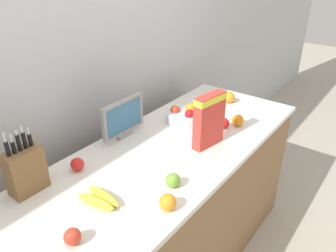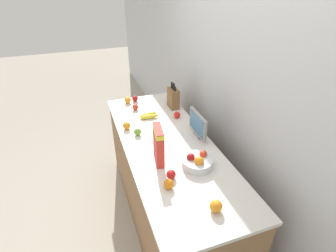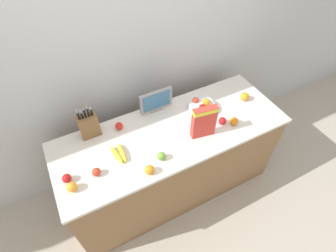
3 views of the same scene
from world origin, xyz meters
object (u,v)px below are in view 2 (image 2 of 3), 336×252
(banana_bunch, at_px, (149,116))
(apple_leftmost, at_px, (138,132))
(orange_mid_right, at_px, (128,100))
(knife_block, at_px, (173,98))
(apple_by_knife_block, at_px, (135,107))
(apple_near_bananas, at_px, (171,174))
(fruit_bowl, at_px, (197,162))
(orange_front_center, at_px, (169,184))
(orange_front_left, at_px, (216,206))
(small_monitor, at_px, (198,124))
(orange_back_center, at_px, (127,126))
(apple_middle, at_px, (135,99))
(apple_rightmost, at_px, (177,115))
(cereal_box, at_px, (159,144))

(banana_bunch, distance_m, apple_leftmost, 0.34)
(orange_mid_right, bearing_deg, knife_block, 59.19)
(apple_by_knife_block, height_order, apple_near_bananas, apple_near_bananas)
(apple_near_bananas, bearing_deg, fruit_bowl, 105.05)
(orange_front_center, bearing_deg, apple_leftmost, -176.79)
(orange_front_left, bearing_deg, small_monitor, 162.93)
(knife_block, bearing_deg, small_monitor, 0.22)
(orange_mid_right, height_order, orange_back_center, same)
(apple_near_bananas, bearing_deg, apple_middle, 177.82)
(apple_near_bananas, height_order, orange_front_center, orange_front_center)
(small_monitor, xyz_separation_m, apple_middle, (-0.91, -0.37, -0.09))
(apple_middle, bearing_deg, orange_front_left, 3.68)
(banana_bunch, xyz_separation_m, apple_middle, (-0.43, -0.04, 0.01))
(apple_rightmost, xyz_separation_m, apple_middle, (-0.53, -0.32, 0.00))
(knife_block, distance_m, orange_front_left, 1.47)
(banana_bunch, relative_size, apple_middle, 2.92)
(fruit_bowl, distance_m, apple_rightmost, 0.78)
(fruit_bowl, bearing_deg, orange_back_center, -150.63)
(fruit_bowl, bearing_deg, apple_middle, -171.69)
(apple_middle, xyz_separation_m, orange_front_left, (1.74, 0.11, 0.01))
(apple_leftmost, bearing_deg, apple_near_bananas, 8.07)
(apple_by_knife_block, relative_size, apple_leftmost, 0.95)
(small_monitor, xyz_separation_m, banana_bunch, (-0.49, -0.32, -0.10))
(orange_mid_right, bearing_deg, apple_rightmost, 38.71)
(knife_block, bearing_deg, apple_near_bananas, -21.14)
(small_monitor, distance_m, cereal_box, 0.49)
(banana_bunch, bearing_deg, knife_block, 113.12)
(knife_block, relative_size, apple_rightmost, 4.81)
(small_monitor, bearing_deg, orange_back_center, -120.20)
(apple_middle, xyz_separation_m, orange_mid_right, (0.02, -0.09, 0.00))
(cereal_box, distance_m, apple_rightmost, 0.74)
(apple_middle, xyz_separation_m, orange_back_center, (0.57, -0.22, 0.00))
(small_monitor, distance_m, orange_front_left, 0.87)
(apple_by_knife_block, bearing_deg, apple_middle, 167.17)
(orange_back_center, bearing_deg, cereal_box, 14.33)
(apple_near_bananas, xyz_separation_m, orange_mid_right, (-1.34, -0.04, 0.00))
(banana_bunch, height_order, orange_back_center, orange_back_center)
(apple_by_knife_block, distance_m, orange_front_center, 1.24)
(orange_back_center, bearing_deg, orange_front_left, 15.78)
(apple_by_knife_block, distance_m, apple_near_bananas, 1.15)
(orange_mid_right, distance_m, orange_back_center, 0.57)
(cereal_box, height_order, apple_near_bananas, cereal_box)
(orange_front_left, bearing_deg, apple_rightmost, 170.44)
(orange_front_left, distance_m, orange_back_center, 1.21)
(apple_rightmost, distance_m, apple_by_knife_block, 0.48)
(cereal_box, relative_size, fruit_bowl, 1.25)
(apple_near_bananas, xyz_separation_m, orange_front_left, (0.38, 0.16, 0.01))
(knife_block, distance_m, apple_near_bananas, 1.15)
(knife_block, distance_m, banana_bunch, 0.36)
(apple_rightmost, height_order, apple_middle, same)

